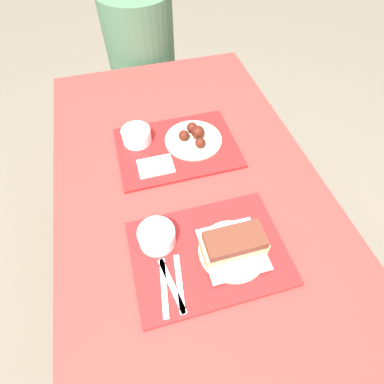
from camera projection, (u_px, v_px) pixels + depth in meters
The scene contains 14 objects.
ground_plane at pixel (192, 274), 1.66m from camera, with size 12.00×12.00×0.00m, color #706656.
picnic_table at pixel (192, 206), 1.12m from camera, with size 0.94×1.69×0.77m.
picnic_bench_far at pixel (149, 99), 1.95m from camera, with size 0.89×0.28×0.48m.
tray_near at pixel (209, 252), 0.90m from camera, with size 0.46×0.33×0.01m.
tray_far at pixel (176, 148), 1.17m from camera, with size 0.46×0.33×0.01m.
bowl_coleslaw_near at pixel (157, 236), 0.89m from camera, with size 0.11×0.11×0.06m.
brisket_sandwich_plate at pixel (233, 246), 0.87m from camera, with size 0.20×0.20×0.08m.
plastic_fork_near at pixel (172, 285), 0.83m from camera, with size 0.05×0.17×0.00m.
plastic_knife_near at pixel (179, 283), 0.84m from camera, with size 0.04×0.17×0.00m.
plastic_spoon_near at pixel (164, 287), 0.83m from camera, with size 0.04×0.17×0.00m.
bowl_coleslaw_far at pixel (136, 135), 1.16m from camera, with size 0.11×0.11×0.06m.
wings_plate_far at pixel (194, 137), 1.17m from camera, with size 0.22×0.22×0.06m.
napkin_far at pixel (156, 166), 1.10m from camera, with size 0.13×0.09×0.01m.
person_seated_across at pixel (140, 41), 1.65m from camera, with size 0.38×0.38×0.74m.
Camera 1 is at (-0.17, -0.61, 1.61)m, focal length 28.00 mm.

